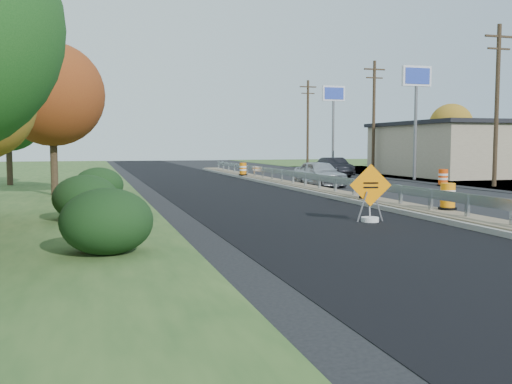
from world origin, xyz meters
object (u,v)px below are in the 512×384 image
object	(u,v)px
barrel_median_near	(448,197)
car_dark_mid	(335,167)
barrel_median_far	(243,169)
caution_sign	(370,207)
barrel_shoulder_near	(443,178)
barrel_median_mid	(367,187)
car_silver	(320,173)

from	to	relation	value
barrel_median_near	car_dark_mid	xyz separation A→B (m)	(6.45, 23.95, 0.06)
barrel_median_near	barrel_median_far	size ratio (longest dim) A/B	1.00
caution_sign	barrel_median_near	bearing A→B (deg)	22.26
barrel_median_near	barrel_shoulder_near	size ratio (longest dim) A/B	0.91
barrel_median_mid	barrel_median_far	world-z (taller)	barrel_median_mid
barrel_median_near	barrel_median_far	distance (m)	23.42
barrel_median_mid	barrel_shoulder_near	xyz separation A→B (m)	(9.20, 8.09, -0.22)
barrel_median_far	car_silver	world-z (taller)	car_silver
caution_sign	car_dark_mid	size ratio (longest dim) A/B	0.42
caution_sign	barrel_median_far	xyz separation A→B (m)	(2.21, 24.03, 0.20)
caution_sign	car_silver	size ratio (longest dim) A/B	0.41
barrel_median_near	caution_sign	bearing A→B (deg)	-169.02
barrel_median_near	barrel_median_far	world-z (taller)	barrel_median_near
barrel_shoulder_near	car_dark_mid	xyz separation A→B (m)	(-1.99, 11.37, 0.25)
barrel_median_near	car_dark_mid	size ratio (longest dim) A/B	0.21
barrel_shoulder_near	car_silver	xyz separation A→B (m)	(-7.19, 1.89, 0.28)
barrel_shoulder_near	car_silver	bearing A→B (deg)	165.23
caution_sign	barrel_median_near	world-z (taller)	caution_sign
barrel_median_near	barrel_median_far	bearing A→B (deg)	92.69
caution_sign	barrel_median_near	xyz separation A→B (m)	(3.31, 0.64, 0.20)
barrel_median_far	barrel_shoulder_near	size ratio (longest dim) A/B	0.91
barrel_median_near	barrel_shoulder_near	distance (m)	15.15
caution_sign	barrel_median_near	distance (m)	3.37
car_dark_mid	car_silver	bearing A→B (deg)	-117.51
caution_sign	car_silver	world-z (taller)	caution_sign
caution_sign	barrel_shoulder_near	xyz separation A→B (m)	(11.74, 13.22, 0.01)
barrel_median_far	car_dark_mid	world-z (taller)	car_dark_mid
caution_sign	car_silver	xyz separation A→B (m)	(4.56, 15.12, 0.29)
caution_sign	barrel_median_mid	world-z (taller)	caution_sign
barrel_median_near	car_dark_mid	world-z (taller)	car_dark_mid
car_silver	barrel_median_near	bearing A→B (deg)	-99.00
car_silver	barrel_median_mid	bearing A→B (deg)	-105.45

